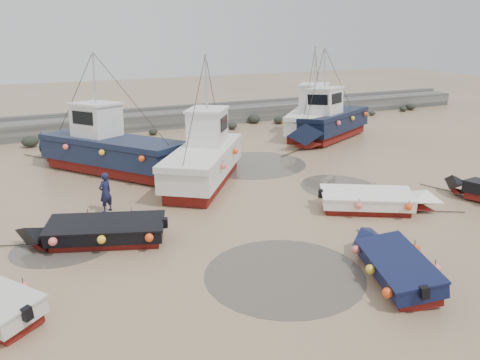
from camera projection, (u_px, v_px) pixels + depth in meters
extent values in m
plane|color=#A48260|center=(312.00, 235.00, 17.60)|extent=(120.00, 120.00, 0.00)
cube|color=slate|center=(156.00, 120.00, 36.41)|extent=(60.00, 2.20, 1.20)
cube|color=slate|center=(152.00, 109.00, 37.23)|extent=(60.00, 0.60, 0.25)
ellipsoid|color=black|center=(232.00, 126.00, 35.97)|extent=(0.84, 0.86, 0.51)
ellipsoid|color=black|center=(254.00, 119.00, 38.36)|extent=(0.98, 1.07, 0.72)
ellipsoid|color=black|center=(326.00, 116.00, 40.04)|extent=(0.78, 0.90, 0.59)
ellipsoid|color=black|center=(403.00, 109.00, 43.82)|extent=(0.68, 0.72, 0.52)
ellipsoid|color=black|center=(372.00, 113.00, 41.73)|extent=(0.60, 0.70, 0.31)
ellipsoid|color=black|center=(92.00, 133.00, 33.14)|extent=(0.99, 0.80, 0.58)
ellipsoid|color=black|center=(305.00, 118.00, 39.48)|extent=(0.54, 0.46, 0.30)
ellipsoid|color=black|center=(278.00, 120.00, 38.65)|extent=(0.61, 0.47, 0.46)
ellipsoid|color=black|center=(411.00, 107.00, 44.59)|extent=(0.92, 0.97, 0.58)
ellipsoid|color=black|center=(104.00, 134.00, 33.32)|extent=(0.61, 0.53, 0.32)
ellipsoid|color=black|center=(288.00, 117.00, 39.71)|extent=(0.67, 0.55, 0.43)
ellipsoid|color=black|center=(30.00, 141.00, 30.52)|extent=(1.09, 0.88, 0.72)
ellipsoid|color=black|center=(61.00, 140.00, 31.60)|extent=(0.65, 0.60, 0.37)
ellipsoid|color=black|center=(279.00, 120.00, 38.03)|extent=(0.88, 0.64, 0.62)
ellipsoid|color=black|center=(153.00, 132.00, 34.08)|extent=(0.64, 0.62, 0.48)
ellipsoid|color=black|center=(255.00, 121.00, 38.31)|extent=(0.55, 0.45, 0.29)
cylinder|color=#4E483F|center=(284.00, 274.00, 14.76)|extent=(5.12, 5.12, 0.01)
cylinder|color=#4E483F|center=(340.00, 188.00, 22.83)|extent=(3.71, 3.71, 0.01)
cylinder|color=#4E483F|center=(64.00, 247.00, 16.61)|extent=(3.63, 3.63, 0.01)
cylinder|color=#4E483F|center=(253.00, 164.00, 26.72)|extent=(6.13, 6.13, 0.01)
cube|color=black|center=(29.00, 313.00, 11.53)|extent=(0.28, 0.27, 0.35)
sphere|color=#F24D18|center=(26.00, 289.00, 12.75)|extent=(0.30, 0.30, 0.30)
cube|color=maroon|center=(400.00, 278.00, 14.25)|extent=(2.21, 3.34, 0.30)
cube|color=#0D1336|center=(401.00, 267.00, 14.14)|extent=(2.49, 3.62, 0.45)
pyramid|color=#0D1336|center=(377.00, 227.00, 15.90)|extent=(1.62, 1.16, 0.90)
cube|color=brown|center=(401.00, 262.00, 14.08)|extent=(2.04, 3.03, 0.10)
cube|color=#0D1336|center=(402.00, 259.00, 14.06)|extent=(2.57, 3.71, 0.07)
cube|color=black|center=(429.00, 293.00, 12.44)|extent=(0.27, 0.24, 0.35)
cylinder|color=black|center=(366.00, 241.00, 17.01)|extent=(0.70, 1.90, 0.04)
sphere|color=#F24D18|center=(391.00, 288.00, 12.77)|extent=(0.30, 0.30, 0.30)
sphere|color=#F24D18|center=(439.00, 273.00, 13.55)|extent=(0.30, 0.30, 0.30)
sphere|color=#F24D18|center=(374.00, 265.00, 14.03)|extent=(0.30, 0.30, 0.30)
sphere|color=#F24D18|center=(418.00, 253.00, 14.80)|extent=(0.30, 0.30, 0.30)
sphere|color=#F24D18|center=(359.00, 246.00, 15.28)|extent=(0.30, 0.30, 0.30)
cube|color=maroon|center=(107.00, 239.00, 16.91)|extent=(3.99, 2.51, 0.30)
cube|color=black|center=(106.00, 229.00, 16.79)|extent=(4.33, 2.82, 0.45)
pyramid|color=black|center=(37.00, 220.00, 16.43)|extent=(1.20, 1.73, 0.90)
cube|color=brown|center=(106.00, 225.00, 16.74)|extent=(3.62, 2.31, 0.10)
cube|color=black|center=(106.00, 223.00, 16.71)|extent=(4.43, 2.91, 0.07)
cube|color=black|center=(165.00, 223.00, 16.93)|extent=(0.24, 0.27, 0.35)
cylinder|color=black|center=(13.00, 246.00, 16.64)|extent=(1.90, 0.70, 0.04)
sphere|color=#F24D18|center=(149.00, 235.00, 16.04)|extent=(0.30, 0.30, 0.30)
sphere|color=#F24D18|center=(132.00, 216.00, 17.70)|extent=(0.30, 0.30, 0.30)
sphere|color=#F24D18|center=(102.00, 237.00, 15.89)|extent=(0.30, 0.30, 0.30)
sphere|color=#F24D18|center=(89.00, 218.00, 17.55)|extent=(0.30, 0.30, 0.30)
sphere|color=#F24D18|center=(53.00, 239.00, 15.74)|extent=(0.30, 0.30, 0.30)
cube|color=maroon|center=(366.00, 207.00, 19.92)|extent=(3.73, 2.96, 0.30)
cube|color=white|center=(366.00, 199.00, 19.80)|extent=(4.07, 3.31, 0.45)
pyramid|color=white|center=(421.00, 190.00, 19.50)|extent=(1.46, 1.84, 0.90)
cube|color=brown|center=(367.00, 195.00, 19.75)|extent=(3.39, 2.72, 0.10)
cube|color=white|center=(367.00, 193.00, 19.72)|extent=(4.18, 3.41, 0.07)
cube|color=black|center=(320.00, 194.00, 19.89)|extent=(0.26, 0.28, 0.35)
cylinder|color=black|center=(441.00, 212.00, 19.72)|extent=(1.76, 1.02, 0.04)
sphere|color=#F24D18|center=(329.00, 188.00, 20.80)|extent=(0.30, 0.30, 0.30)
sphere|color=#F24D18|center=(358.00, 204.00, 18.88)|extent=(0.30, 0.30, 0.30)
sphere|color=#F24D18|center=(374.00, 189.00, 20.66)|extent=(0.30, 0.30, 0.30)
sphere|color=#F24D18|center=(408.00, 206.00, 18.73)|extent=(0.30, 0.30, 0.30)
pyramid|color=black|center=(461.00, 174.00, 21.62)|extent=(1.69, 1.18, 0.90)
cylinder|color=black|center=(440.00, 189.00, 22.52)|extent=(0.69, 1.90, 0.04)
cube|color=maroon|center=(114.00, 167.00, 25.33)|extent=(6.39, 7.32, 0.55)
cube|color=#141D36|center=(113.00, 153.00, 25.09)|extent=(7.05, 8.01, 0.95)
pyramid|color=#141D36|center=(52.00, 132.00, 26.88)|extent=(3.09, 2.84, 1.40)
cube|color=brown|center=(112.00, 144.00, 24.94)|extent=(6.85, 7.79, 0.08)
cube|color=#141D36|center=(112.00, 141.00, 24.89)|extent=(7.21, 8.18, 0.30)
cube|color=white|center=(95.00, 122.00, 25.07)|extent=(2.77, 2.78, 1.70)
cube|color=white|center=(93.00, 105.00, 24.79)|extent=(3.00, 3.00, 0.12)
cube|color=black|center=(81.00, 115.00, 25.45)|extent=(1.35, 1.05, 0.68)
cylinder|color=#B7B7B2|center=(91.00, 79.00, 24.37)|extent=(0.10, 0.10, 2.60)
cylinder|color=black|center=(42.00, 158.00, 27.93)|extent=(1.86, 2.41, 0.05)
sphere|color=#EE6962|center=(141.00, 161.00, 22.31)|extent=(0.30, 0.30, 0.30)
sphere|color=#EE6962|center=(158.00, 145.00, 25.43)|extent=(0.30, 0.30, 0.30)
sphere|color=#EE6962|center=(101.00, 155.00, 23.42)|extent=(0.30, 0.30, 0.30)
sphere|color=#EE6962|center=(123.00, 140.00, 26.55)|extent=(0.30, 0.30, 0.30)
sphere|color=#EE6962|center=(65.00, 149.00, 24.54)|extent=(0.30, 0.30, 0.30)
sphere|color=#EE6962|center=(90.00, 135.00, 27.66)|extent=(0.30, 0.30, 0.30)
cube|color=maroon|center=(204.00, 179.00, 23.21)|extent=(5.45, 6.45, 0.55)
cube|color=white|center=(204.00, 165.00, 22.97)|extent=(6.02, 7.04, 0.95)
pyramid|color=white|center=(222.00, 134.00, 26.53)|extent=(2.77, 2.55, 1.40)
cube|color=brown|center=(203.00, 155.00, 22.82)|extent=(5.85, 6.86, 0.08)
cube|color=white|center=(203.00, 152.00, 22.77)|extent=(6.15, 7.20, 0.30)
cube|color=white|center=(208.00, 128.00, 23.36)|extent=(2.53, 2.60, 1.70)
cube|color=white|center=(208.00, 110.00, 23.08)|extent=(2.73, 2.81, 0.12)
cube|color=black|center=(213.00, 120.00, 24.24)|extent=(1.18, 0.87, 0.68)
cylinder|color=#B7B7B2|center=(207.00, 82.00, 22.66)|extent=(0.10, 0.10, 2.60)
cylinder|color=black|center=(227.00, 157.00, 28.10)|extent=(1.80, 2.46, 0.05)
sphere|color=#EE6962|center=(158.00, 172.00, 20.52)|extent=(0.30, 0.30, 0.30)
sphere|color=#EE6962|center=(223.00, 167.00, 21.33)|extent=(0.30, 0.30, 0.30)
sphere|color=#EE6962|center=(178.00, 156.00, 23.11)|extent=(0.30, 0.30, 0.30)
sphere|color=#EE6962|center=(235.00, 152.00, 23.92)|extent=(0.30, 0.30, 0.30)
sphere|color=#EE6962|center=(194.00, 144.00, 25.69)|extent=(0.30, 0.30, 0.30)
cube|color=maroon|center=(332.00, 135.00, 33.01)|extent=(6.56, 4.76, 0.55)
cube|color=black|center=(332.00, 124.00, 32.78)|extent=(7.14, 5.30, 0.95)
pyramid|color=black|center=(304.00, 123.00, 29.60)|extent=(2.40, 2.83, 1.40)
cube|color=brown|center=(333.00, 117.00, 32.62)|extent=(6.96, 5.14, 0.08)
cube|color=black|center=(333.00, 115.00, 32.58)|extent=(7.30, 5.42, 0.30)
cube|color=white|center=(327.00, 102.00, 31.59)|extent=(2.57, 2.45, 1.70)
cube|color=white|center=(328.00, 89.00, 31.31)|extent=(2.77, 2.64, 0.12)
cube|color=black|center=(320.00, 100.00, 30.74)|extent=(0.72, 1.32, 0.68)
cylinder|color=#B7B7B2|center=(329.00, 68.00, 30.89)|extent=(0.10, 0.10, 2.60)
cylinder|color=black|center=(294.00, 152.00, 29.29)|extent=(2.68, 1.43, 0.05)
sphere|color=#EE6962|center=(367.00, 116.00, 33.92)|extent=(0.30, 0.30, 0.30)
sphere|color=#EE6962|center=(326.00, 114.00, 34.67)|extent=(0.30, 0.30, 0.30)
sphere|color=#EE6962|center=(354.00, 120.00, 32.29)|extent=(0.30, 0.30, 0.30)
sphere|color=#EE6962|center=(312.00, 118.00, 33.05)|extent=(0.30, 0.30, 0.30)
sphere|color=#EE6962|center=(340.00, 125.00, 30.67)|extent=(0.30, 0.30, 0.30)
sphere|color=#EE6962|center=(296.00, 123.00, 31.43)|extent=(0.30, 0.30, 0.30)
cube|color=maroon|center=(311.00, 132.00, 33.68)|extent=(5.64, 5.80, 0.55)
cube|color=white|center=(312.00, 122.00, 33.45)|extent=(6.23, 6.39, 0.95)
pyramid|color=white|center=(320.00, 105.00, 36.56)|extent=(2.90, 2.85, 1.40)
cube|color=brown|center=(312.00, 115.00, 33.29)|extent=(6.05, 6.21, 0.08)
cube|color=white|center=(312.00, 113.00, 33.24)|extent=(6.36, 6.53, 0.30)
cube|color=white|center=(315.00, 98.00, 33.72)|extent=(2.72, 2.72, 1.70)
cube|color=white|center=(315.00, 85.00, 33.44)|extent=(2.93, 2.94, 0.12)
cube|color=black|center=(317.00, 92.00, 34.56)|extent=(1.18, 1.11, 0.68)
cylinder|color=#B7B7B2|center=(316.00, 66.00, 33.02)|extent=(0.10, 0.10, 2.60)
cylinder|color=black|center=(321.00, 124.00, 38.06)|extent=(2.09, 2.22, 0.05)
sphere|color=#EE6962|center=(284.00, 122.00, 31.51)|extent=(0.30, 0.30, 0.30)
sphere|color=#EE6962|center=(329.00, 122.00, 31.55)|extent=(0.30, 0.30, 0.30)
sphere|color=#EE6962|center=(291.00, 117.00, 33.32)|extent=(0.30, 0.30, 0.30)
sphere|color=#EE6962|center=(333.00, 117.00, 33.36)|extent=(0.30, 0.30, 0.30)
sphere|color=#EE6962|center=(296.00, 113.00, 35.12)|extent=(0.30, 0.30, 0.30)
sphere|color=#EE6962|center=(337.00, 113.00, 35.16)|extent=(0.30, 0.30, 0.30)
imported|color=#161838|center=(107.00, 212.00, 19.83)|extent=(0.75, 0.69, 1.72)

